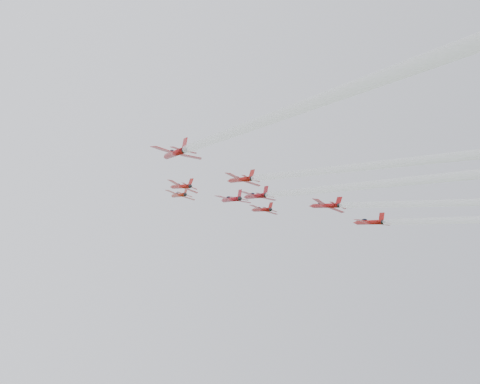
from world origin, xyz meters
TOP-DOWN VIEW (x-y plane):
  - jet_lead at (-3.85, 28.97)m, footprint 9.33×12.37m
  - jet_row2_left at (-10.33, 14.03)m, footprint 9.02×11.95m
  - jet_row2_center at (2.60, 10.67)m, footprint 10.11×13.40m
  - jet_row2_right at (13.02, 12.07)m, footprint 8.64×11.45m
  - jet_center at (0.94, -44.90)m, footprint 9.45×93.42m
  - jet_rear_farleft at (-27.63, -63.80)m, footprint 10.16×100.41m
  - jet_rear_left at (-10.59, -52.32)m, footprint 8.44×83.46m

SIDE VIEW (x-z plane):
  - jet_rear_farleft at x=-27.63m, z-range 84.12..131.39m
  - jet_rear_left at x=-10.59m, z-range 93.41..132.70m
  - jet_center at x=0.94m, z-range 94.48..138.46m
  - jet_row2_center at x=2.60m, z-range 138.67..145.69m
  - jet_row2_right at x=13.02m, z-range 139.82..145.81m
  - jet_row2_left at x=-10.33m, z-range 140.59..146.85m
  - jet_lead at x=-3.85m, z-range 147.38..153.85m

